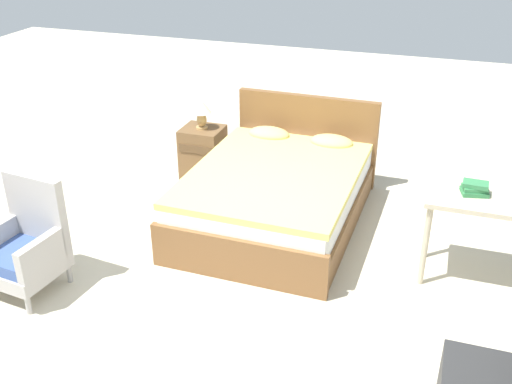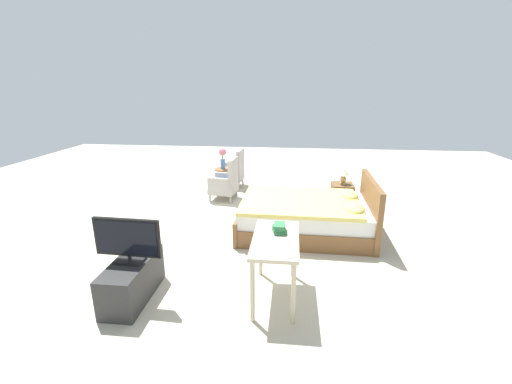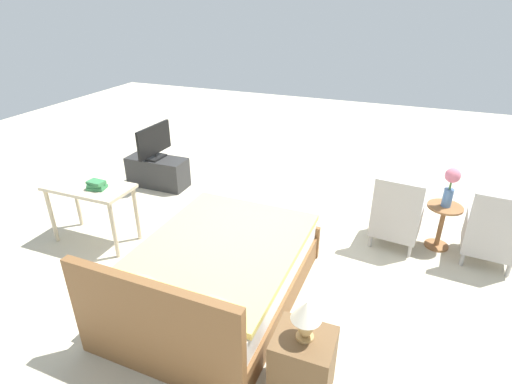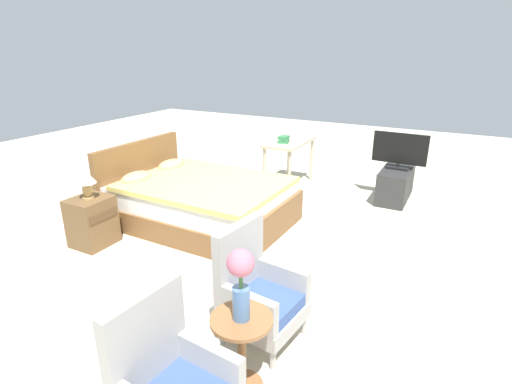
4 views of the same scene
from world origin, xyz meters
name	(u,v)px [view 2 (image 2 of 4)]	position (x,y,z in m)	size (l,w,h in m)	color
ground_plane	(247,227)	(0.00, 0.00, 0.00)	(16.00, 16.00, 0.00)	beige
bed	(307,216)	(0.10, 1.03, 0.30)	(1.57, 2.19, 0.96)	brown
armchair_by_window_left	(234,172)	(-2.49, -0.66, 0.37)	(0.59, 0.59, 0.92)	#ADA8A3
armchair_by_window_right	(226,183)	(-1.47, -0.66, 0.37)	(0.60, 0.60, 0.92)	#ADA8A3
side_table	(223,178)	(-1.98, -0.82, 0.35)	(0.40, 0.40, 0.56)	#936038
flower_vase	(223,156)	(-1.98, -0.82, 0.85)	(0.17, 0.17, 0.48)	#4C709E
nightstand	(342,198)	(-0.98, 1.74, 0.28)	(0.44, 0.41, 0.57)	brown
table_lamp	(344,173)	(-0.98, 1.74, 0.78)	(0.22, 0.22, 0.33)	tan
tv_stand	(132,280)	(2.19, -1.06, 0.24)	(0.96, 0.40, 0.47)	#2D2D2D
tv_flatscreen	(127,240)	(2.19, -1.06, 0.74)	(0.21, 0.77, 0.53)	black
vanity_desk	(276,247)	(1.99, 0.59, 0.64)	(1.04, 0.52, 0.75)	beige
book_stack	(279,228)	(1.82, 0.62, 0.80)	(0.23, 0.19, 0.10)	#337A47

